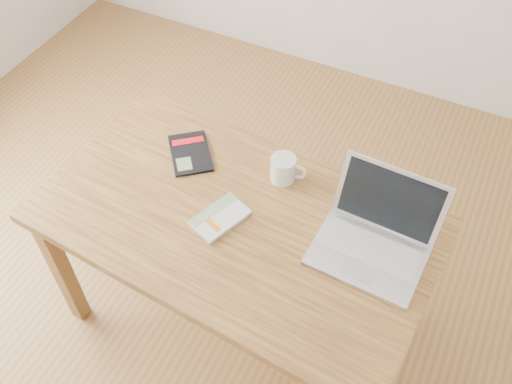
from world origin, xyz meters
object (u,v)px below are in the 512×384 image
at_px(white_guidebook, 220,218).
at_px(black_guidebook, 190,153).
at_px(coffee_mug, 284,169).
at_px(laptop, 375,236).
at_px(desk, 236,232).

relative_size(white_guidebook, black_guidebook, 0.87).
bearing_deg(coffee_mug, white_guidebook, -122.85).
height_order(white_guidebook, coffee_mug, coffee_mug).
xyz_separation_m(white_guidebook, laptop, (0.52, 0.13, 0.04)).
distance_m(black_guidebook, laptop, 0.78).
bearing_deg(white_guidebook, coffee_mug, 86.96).
height_order(white_guidebook, black_guidebook, white_guidebook).
xyz_separation_m(desk, laptop, (0.47, 0.10, 0.14)).
distance_m(white_guidebook, laptop, 0.53).
bearing_deg(desk, coffee_mug, 77.30).
relative_size(laptop, coffee_mug, 2.77).
distance_m(desk, coffee_mug, 0.29).
height_order(white_guidebook, laptop, laptop).
bearing_deg(desk, black_guidebook, 151.10).
bearing_deg(laptop, coffee_mug, 162.33).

